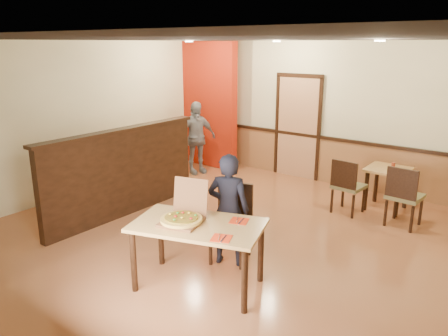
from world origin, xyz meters
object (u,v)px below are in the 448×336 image
at_px(main_table, 198,233).
at_px(passerby, 196,138).
at_px(diner, 229,210).
at_px(condiment, 393,167).
at_px(diner_chair, 232,219).
at_px(side_table, 387,178).
at_px(pizza_box, 183,217).
at_px(side_chair_right, 404,194).
at_px(side_chair_left, 347,184).

distance_m(main_table, passerby, 4.66).
height_order(main_table, diner, diner).
xyz_separation_m(passerby, condiment, (4.11, 0.20, 0.01)).
xyz_separation_m(main_table, diner_chair, (-0.12, 0.81, -0.13)).
bearing_deg(diner_chair, condiment, 48.19).
height_order(side_table, pizza_box, pizza_box).
height_order(diner_chair, passerby, passerby).
bearing_deg(side_chair_right, side_table, -50.81).
bearing_deg(side_chair_left, condiment, -134.90).
bearing_deg(main_table, diner, 77.02).
distance_m(side_chair_right, condiment, 0.65).
bearing_deg(side_chair_right, passerby, -0.03).
distance_m(side_chair_right, diner, 2.93).
relative_size(diner, pizza_box, 2.41).
height_order(diner_chair, side_table, diner_chair).
distance_m(main_table, diner, 0.67).
distance_m(diner_chair, side_table, 3.20).
xyz_separation_m(side_chair_right, passerby, (-4.45, 0.28, 0.25)).
bearing_deg(pizza_box, diner_chair, 70.22).
height_order(pizza_box, condiment, pizza_box).
xyz_separation_m(side_table, passerby, (-4.00, -0.34, 0.23)).
distance_m(main_table, side_chair_right, 3.49).
distance_m(passerby, pizza_box, 4.60).
xyz_separation_m(side_chair_right, pizza_box, (-1.53, -3.27, 0.32)).
xyz_separation_m(diner_chair, condiment, (1.14, 2.88, 0.25)).
xyz_separation_m(main_table, condiment, (1.03, 3.69, 0.12)).
bearing_deg(condiment, side_table, 127.90).
bearing_deg(side_chair_left, diner_chair, 81.37).
relative_size(side_chair_right, diner, 0.66).
height_order(passerby, condiment, passerby).
bearing_deg(side_table, passerby, -175.12).
bearing_deg(diner, passerby, -66.92).
relative_size(diner_chair, side_chair_left, 1.07).
distance_m(diner_chair, diner, 0.24).
height_order(main_table, diner_chair, diner_chair).
xyz_separation_m(main_table, side_table, (0.92, 3.83, -0.13)).
bearing_deg(side_chair_right, pizza_box, 68.50).
height_order(passerby, pizza_box, passerby).
height_order(side_table, condiment, condiment).
height_order(diner, passerby, passerby).
relative_size(diner_chair, condiment, 6.66).
bearing_deg(side_table, diner_chair, -108.88).
distance_m(side_chair_left, side_chair_right, 0.90).
xyz_separation_m(main_table, pizza_box, (-0.17, -0.06, 0.17)).
bearing_deg(condiment, pizza_box, -107.66).
relative_size(main_table, diner, 1.14).
relative_size(side_chair_left, condiment, 6.23).
relative_size(diner_chair, side_table, 1.37).
xyz_separation_m(side_chair_left, side_chair_right, (0.90, -0.00, 0.02)).
height_order(side_chair_left, pizza_box, pizza_box).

